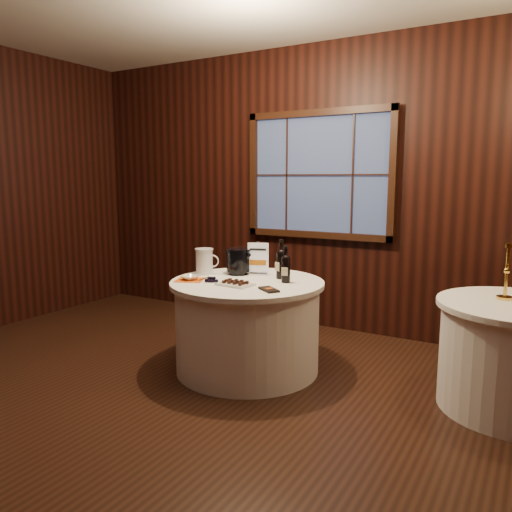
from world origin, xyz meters
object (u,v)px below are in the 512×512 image
Objects in this scene: chocolate_plate at (235,283)px; glass_pitcher at (204,261)px; main_table at (247,325)px; cracker_bowl at (190,278)px; sign_stand at (258,264)px; ice_bucket at (238,261)px; port_bottle_right at (286,267)px; brass_candlestick at (506,279)px; chocolate_box at (269,290)px; grape_bunch at (211,280)px; port_bottle_left at (281,262)px.

chocolate_plate is 1.29× the size of glass_pitcher.
cracker_bowl is at bearing -153.34° from main_table.
sign_stand is 1.29× the size of ice_bucket.
brass_candlestick is at bearing -1.08° from port_bottle_right.
main_table is 3.19× the size of brass_candlestick.
cracker_bowl is 2.41m from brass_candlestick.
chocolate_plate is 0.32m from chocolate_box.
port_bottle_right is 0.62m from grape_bunch.
chocolate_plate is 0.44m from cracker_bowl.
chocolate_plate is at bearing -88.83° from port_bottle_left.
glass_pitcher is 0.29m from cracker_bowl.
sign_stand reaches higher than cracker_bowl.
ice_bucket is 1.60× the size of cracker_bowl.
brass_candlestick reaches higher than port_bottle_left.
port_bottle_left reaches higher than chocolate_plate.
chocolate_box is at bearing -48.85° from port_bottle_left.
cracker_bowl reaches higher than chocolate_box.
port_bottle_left is 2.33× the size of cracker_bowl.
ice_bucket is (-0.42, -0.02, -0.02)m from port_bottle_left.
glass_pitcher reaches higher than ice_bucket.
port_bottle_right is 1.02× the size of chocolate_plate.
port_bottle_left is at bearing 120.64° from port_bottle_right.
chocolate_plate reaches higher than main_table.
chocolate_box is (0.33, -0.23, 0.39)m from main_table.
brass_candlestick is (2.33, 0.59, 0.12)m from cracker_bowl.
port_bottle_left is at bearing 2.67° from ice_bucket.
port_bottle_right is at bearing 23.47° from cracker_bowl.
glass_pitcher is 2.40m from brass_candlestick.
main_table is 0.50m from grape_bunch.
ice_bucket reaches higher than main_table.
sign_stand is 0.18m from ice_bucket.
port_bottle_left is 1.74× the size of chocolate_box.
brass_candlestick is at bearing 29.53° from port_bottle_left.
chocolate_plate is (0.01, -0.20, 0.40)m from main_table.
port_bottle_right is at bearing -11.39° from ice_bucket.
chocolate_box is at bearing -96.39° from port_bottle_right.
glass_pitcher is (-0.67, -0.17, -0.03)m from port_bottle_left.
main_table is 0.56m from sign_stand.
chocolate_plate is at bearing 0.53° from grape_bunch.
sign_stand reaches higher than ice_bucket.
main_table is at bearing -168.92° from brass_candlestick.
grape_bunch is (-0.18, -0.47, -0.08)m from sign_stand.
brass_candlestick is at bearing 56.58° from chocolate_box.
chocolate_box is 0.86m from glass_pitcher.
brass_candlestick is (1.95, 0.10, 0.04)m from sign_stand.
main_table is at bearing -171.89° from port_bottle_right.
main_table is 4.23× the size of port_bottle_right.
port_bottle_right is 1.58× the size of chocolate_box.
sign_stand reaches higher than glass_pitcher.
sign_stand is at bearing -164.03° from port_bottle_left.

